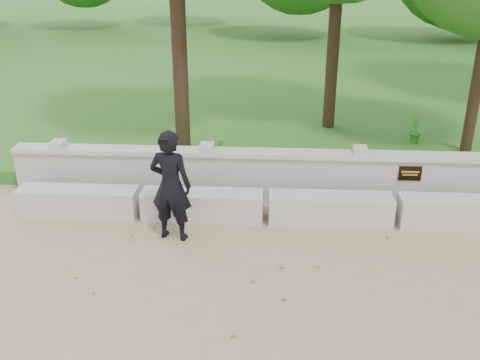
# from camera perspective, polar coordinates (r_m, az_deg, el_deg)

# --- Properties ---
(ground) EXTENTS (80.00, 80.00, 0.00)m
(ground) POSITION_cam_1_polar(r_m,az_deg,el_deg) (7.11, 19.13, -11.46)
(ground) COLOR tan
(ground) RESTS_ON ground
(lawn) EXTENTS (40.00, 22.00, 0.25)m
(lawn) POSITION_cam_1_polar(r_m,az_deg,el_deg) (20.09, 9.26, 11.85)
(lawn) COLOR #255C1D
(lawn) RESTS_ON ground
(concrete_bench) EXTENTS (11.90, 0.45, 0.45)m
(concrete_bench) POSITION_cam_1_polar(r_m,az_deg,el_deg) (8.60, 16.25, -3.12)
(concrete_bench) COLOR beige
(concrete_bench) RESTS_ON ground
(parapet_wall) EXTENTS (12.50, 0.35, 0.90)m
(parapet_wall) POSITION_cam_1_polar(r_m,az_deg,el_deg) (9.12, 15.55, 0.14)
(parapet_wall) COLOR #B3B0A9
(parapet_wall) RESTS_ON ground
(man_main) EXTENTS (0.67, 0.61, 1.66)m
(man_main) POSITION_cam_1_polar(r_m,az_deg,el_deg) (7.66, -7.40, -0.61)
(man_main) COLOR black
(man_main) RESTS_ON ground
(shrub_a) EXTENTS (0.32, 0.30, 0.51)m
(shrub_a) POSITION_cam_1_polar(r_m,az_deg,el_deg) (10.35, -2.21, 3.95)
(shrub_a) COLOR #3E8F30
(shrub_a) RESTS_ON lawn
(shrub_b) EXTENTS (0.39, 0.39, 0.56)m
(shrub_b) POSITION_cam_1_polar(r_m,az_deg,el_deg) (11.67, 18.08, 5.13)
(shrub_b) COLOR #3E8F30
(shrub_b) RESTS_ON lawn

